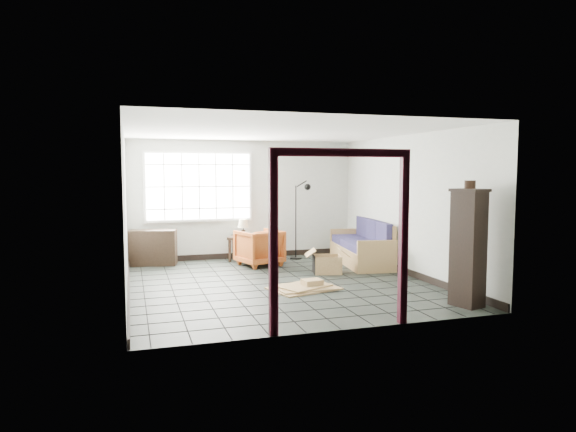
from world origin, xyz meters
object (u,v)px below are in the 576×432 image
object	(u,v)px
side_table	(240,240)
futon_sofa	(364,248)
tall_shelf	(468,247)
armchair	(259,246)

from	to	relation	value
side_table	futon_sofa	bearing A→B (deg)	-25.46
futon_sofa	tall_shelf	xyz separation A→B (m)	(-0.06, -3.51, 0.52)
side_table	tall_shelf	world-z (taller)	tall_shelf
futon_sofa	side_table	size ratio (longest dim) A/B	3.39
side_table	tall_shelf	bearing A→B (deg)	-63.51
futon_sofa	armchair	xyz separation A→B (m)	(-2.13, 0.46, 0.07)
armchair	side_table	world-z (taller)	armchair
armchair	tall_shelf	distance (m)	4.50
tall_shelf	side_table	bearing A→B (deg)	100.97
futon_sofa	side_table	bearing A→B (deg)	162.11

